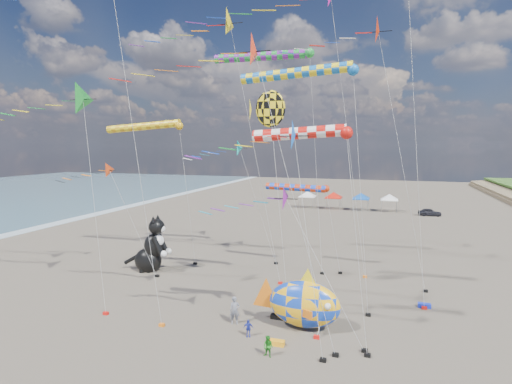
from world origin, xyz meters
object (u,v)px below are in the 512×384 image
object	(u,v)px
fish_inflatable	(303,304)
parked_car	(430,212)
child_green	(268,347)
cat_inflatable	(150,243)
person_adult	(235,310)
child_blue	(248,328)

from	to	relation	value
fish_inflatable	parked_car	distance (m)	50.41
child_green	cat_inflatable	bearing A→B (deg)	154.52
fish_inflatable	parked_car	xyz separation A→B (m)	(12.28, 48.88, -1.11)
person_adult	child_blue	size ratio (longest dim) A/B	1.68
cat_inflatable	fish_inflatable	size ratio (longest dim) A/B	0.87
person_adult	parked_car	size ratio (longest dim) A/B	0.50
child_green	child_blue	distance (m)	2.73
fish_inflatable	child_blue	distance (m)	3.92
cat_inflatable	fish_inflatable	xyz separation A→B (m)	(16.37, -7.60, -0.98)
cat_inflatable	fish_inflatable	bearing A→B (deg)	-29.05
cat_inflatable	person_adult	xyz separation A→B (m)	(11.80, -8.22, -1.79)
child_green	parked_car	distance (m)	54.61
cat_inflatable	parked_car	size ratio (longest dim) A/B	1.46
cat_inflatable	person_adult	bearing A→B (deg)	-39.00
person_adult	child_blue	world-z (taller)	person_adult
parked_car	child_blue	bearing A→B (deg)	159.23
cat_inflatable	child_blue	bearing A→B (deg)	-40.24
person_adult	fish_inflatable	bearing A→B (deg)	-11.26
child_green	child_blue	bearing A→B (deg)	145.91
parked_car	fish_inflatable	bearing A→B (deg)	161.92
cat_inflatable	person_adult	world-z (taller)	cat_inflatable
cat_inflatable	person_adult	size ratio (longest dim) A/B	2.91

